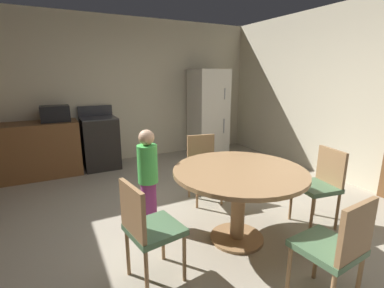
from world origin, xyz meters
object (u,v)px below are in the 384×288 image
(dining_table, at_px, (239,184))
(chair_south, at_px, (337,246))
(chair_east, at_px, (321,182))
(microwave, at_px, (55,114))
(person_child, at_px, (148,175))
(refrigerator, at_px, (208,112))
(oven_range, at_px, (100,142))
(chair_west, at_px, (147,226))
(chair_north, at_px, (203,164))

(dining_table, relative_size, chair_south, 1.49)
(dining_table, height_order, chair_east, chair_east)
(microwave, relative_size, person_child, 0.40)
(refrigerator, distance_m, person_child, 3.08)
(refrigerator, relative_size, dining_table, 1.36)
(chair_south, bearing_deg, oven_range, 7.93)
(dining_table, distance_m, chair_south, 1.02)
(chair_west, height_order, chair_south, same)
(refrigerator, relative_size, chair_east, 2.02)
(microwave, xyz_separation_m, chair_north, (1.67, -2.01, -0.53))
(refrigerator, distance_m, chair_east, 3.17)
(dining_table, bearing_deg, microwave, 116.52)
(refrigerator, xyz_separation_m, chair_south, (-1.30, -3.97, -0.38))
(chair_west, xyz_separation_m, chair_south, (1.09, -0.85, 0.00))
(chair_east, bearing_deg, chair_south, 52.09)
(microwave, height_order, chair_west, microwave)
(chair_west, bearing_deg, dining_table, -0.00)
(microwave, relative_size, dining_table, 0.34)
(chair_east, distance_m, chair_south, 1.24)
(oven_range, xyz_separation_m, chair_south, (0.92, -4.02, 0.03))
(dining_table, bearing_deg, chair_east, -9.28)
(oven_range, relative_size, chair_north, 1.26)
(microwave, bearing_deg, person_child, -70.64)
(microwave, relative_size, chair_north, 0.51)
(dining_table, bearing_deg, chair_north, 80.51)
(chair_west, relative_size, chair_south, 1.00)
(oven_range, bearing_deg, chair_north, -63.65)
(chair_east, xyz_separation_m, chair_north, (-0.83, 1.16, 0.00))
(microwave, bearing_deg, oven_range, 0.31)
(dining_table, height_order, chair_south, chair_south)
(dining_table, distance_m, chair_west, 1.02)
(microwave, relative_size, chair_south, 0.51)
(chair_east, distance_m, chair_north, 1.43)
(chair_east, height_order, chair_south, same)
(dining_table, xyz_separation_m, chair_west, (-1.00, -0.16, -0.11))
(refrigerator, xyz_separation_m, chair_north, (-1.22, -1.96, -0.38))
(chair_west, distance_m, chair_north, 1.64)
(oven_range, relative_size, dining_table, 0.85)
(chair_west, bearing_deg, person_child, 61.84)
(refrigerator, bearing_deg, person_child, -132.96)
(microwave, height_order, chair_north, microwave)
(chair_west, distance_m, chair_south, 1.38)
(chair_north, height_order, chair_south, same)
(refrigerator, height_order, chair_east, refrigerator)
(microwave, xyz_separation_m, chair_south, (1.59, -4.02, -0.53))
(refrigerator, bearing_deg, chair_east, -97.12)
(refrigerator, height_order, dining_table, refrigerator)
(chair_east, bearing_deg, oven_range, -50.77)
(refrigerator, distance_m, chair_south, 4.19)
(chair_east, relative_size, person_child, 0.80)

